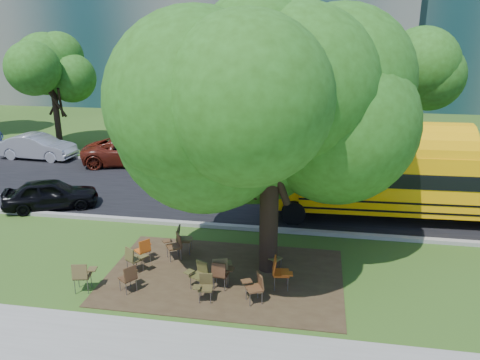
% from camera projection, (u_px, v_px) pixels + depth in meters
% --- Properties ---
extents(ground, '(160.00, 160.00, 0.00)m').
position_uv_depth(ground, '(196.00, 266.00, 14.66)').
color(ground, '#2E4F18').
rests_on(ground, ground).
extents(dirt_patch, '(7.00, 4.50, 0.03)m').
position_uv_depth(dirt_patch, '(224.00, 276.00, 14.03)').
color(dirt_patch, '#382819').
rests_on(dirt_patch, ground).
extents(asphalt_road, '(80.00, 8.00, 0.04)m').
position_uv_depth(asphalt_road, '(235.00, 192.00, 21.22)').
color(asphalt_road, black).
rests_on(asphalt_road, ground).
extents(kerb_near, '(80.00, 0.25, 0.14)m').
position_uv_depth(kerb_near, '(217.00, 226.00, 17.45)').
color(kerb_near, gray).
rests_on(kerb_near, ground).
extents(kerb_far, '(80.00, 0.25, 0.14)m').
position_uv_depth(kerb_far, '(249.00, 166.00, 25.04)').
color(kerb_far, gray).
rests_on(kerb_far, ground).
extents(bg_tree_0, '(5.20, 5.20, 7.18)m').
position_uv_depth(bg_tree_0, '(52.00, 73.00, 27.33)').
color(bg_tree_0, black).
rests_on(bg_tree_0, ground).
extents(bg_tree_2, '(4.80, 4.80, 6.62)m').
position_uv_depth(bg_tree_2, '(182.00, 77.00, 29.15)').
color(bg_tree_2, black).
rests_on(bg_tree_2, ground).
extents(bg_tree_3, '(5.60, 5.60, 7.84)m').
position_uv_depth(bg_tree_3, '(405.00, 69.00, 24.96)').
color(bg_tree_3, black).
rests_on(bg_tree_3, ground).
extents(main_tree, '(7.06, 7.06, 8.72)m').
position_uv_depth(main_tree, '(271.00, 102.00, 12.84)').
color(main_tree, black).
rests_on(main_tree, ground).
extents(school_bus, '(11.36, 2.95, 2.75)m').
position_uv_depth(school_bus, '(431.00, 181.00, 17.70)').
color(school_bus, '#FFAF08').
rests_on(school_bus, ground).
extents(chair_0, '(0.62, 0.64, 0.92)m').
position_uv_depth(chair_0, '(82.00, 274.00, 13.05)').
color(chair_0, brown).
rests_on(chair_0, ground).
extents(chair_1, '(0.73, 0.57, 0.86)m').
position_uv_depth(chair_1, '(134.00, 257.00, 14.07)').
color(chair_1, brown).
rests_on(chair_1, ground).
extents(chair_2, '(0.57, 0.72, 0.85)m').
position_uv_depth(chair_2, '(129.00, 276.00, 13.04)').
color(chair_2, '#422917').
rests_on(chair_2, ground).
extents(chair_3, '(0.69, 0.54, 0.84)m').
position_uv_depth(chair_3, '(199.00, 272.00, 13.23)').
color(chair_3, '#46431E').
rests_on(chair_3, ground).
extents(chair_4, '(0.60, 0.52, 0.88)m').
position_uv_depth(chair_4, '(221.00, 272.00, 13.17)').
color(chair_4, '#432918').
rests_on(chair_4, ground).
extents(chair_5, '(0.52, 0.51, 0.79)m').
position_uv_depth(chair_5, '(205.00, 285.00, 12.65)').
color(chair_5, '#473D1F').
rests_on(chair_5, ground).
extents(chair_6, '(0.70, 0.59, 0.87)m').
position_uv_depth(chair_6, '(256.00, 285.00, 12.55)').
color(chair_6, '#51331D').
rests_on(chair_6, ground).
extents(chair_7, '(0.62, 0.64, 0.96)m').
position_uv_depth(chair_7, '(279.00, 270.00, 13.18)').
color(chair_7, '#AB4912').
rests_on(chair_7, ground).
extents(chair_8, '(0.56, 0.71, 0.83)m').
position_uv_depth(chair_8, '(144.00, 248.00, 14.68)').
color(chair_8, '#B64D13').
rests_on(chair_8, ground).
extents(chair_9, '(0.74, 0.59, 0.89)m').
position_uv_depth(chair_9, '(175.00, 244.00, 14.92)').
color(chair_9, '#4B311B').
rests_on(chair_9, ground).
extents(chair_10, '(0.62, 0.63, 0.95)m').
position_uv_depth(chair_10, '(182.00, 237.00, 15.30)').
color(chair_10, '#4F4522').
rests_on(chair_10, ground).
extents(chair_11, '(0.64, 0.71, 0.93)m').
position_uv_depth(chair_11, '(221.00, 268.00, 13.35)').
color(chair_11, '#4E4221').
rests_on(chair_11, ground).
extents(chair_12, '(0.52, 0.66, 0.78)m').
position_uv_depth(chair_12, '(273.00, 256.00, 14.25)').
color(chair_12, brown).
rests_on(chair_12, ground).
extents(black_car, '(3.96, 2.84, 1.25)m').
position_uv_depth(black_car, '(51.00, 194.00, 19.16)').
color(black_car, black).
rests_on(black_car, ground).
extents(bg_car_silver, '(4.38, 1.74, 1.42)m').
position_uv_depth(bg_car_silver, '(38.00, 147.00, 26.43)').
color(bg_car_silver, '#A9AAAF').
rests_on(bg_car_silver, ground).
extents(bg_car_red, '(5.70, 3.60, 1.47)m').
position_uv_depth(bg_car_red, '(133.00, 151.00, 25.36)').
color(bg_car_red, '#52180E').
rests_on(bg_car_red, ground).
extents(pedestrian_a, '(0.42, 0.61, 1.63)m').
position_uv_depth(pedestrian_a, '(0.00, 140.00, 27.56)').
color(pedestrian_a, navy).
rests_on(pedestrian_a, ground).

